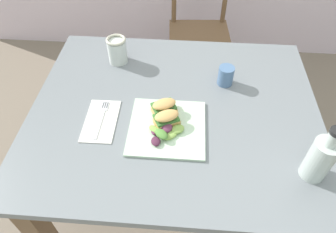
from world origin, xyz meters
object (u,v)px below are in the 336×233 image
(sandwich_half_back, at_px, (164,107))
(fork_on_napkin, at_px, (102,117))
(dining_table, at_px, (174,131))
(bottle_cold_brew, at_px, (319,160))
(cup_extra_side, at_px, (226,76))
(mason_jar_iced_tea, at_px, (117,51))
(sandwich_half_front, at_px, (167,118))
(chair_wooden_far, at_px, (199,32))
(plate_lunch, at_px, (167,127))

(sandwich_half_back, relative_size, fork_on_napkin, 0.56)
(dining_table, xyz_separation_m, bottle_cold_brew, (0.45, -0.25, 0.20))
(fork_on_napkin, relative_size, cup_extra_side, 2.29)
(dining_table, height_order, sandwich_half_back, sandwich_half_back)
(mason_jar_iced_tea, bearing_deg, sandwich_half_front, -56.17)
(dining_table, height_order, cup_extra_side, cup_extra_side)
(dining_table, bearing_deg, chair_wooden_far, 83.94)
(sandwich_half_front, distance_m, cup_extra_side, 0.33)
(chair_wooden_far, height_order, plate_lunch, chair_wooden_far)
(fork_on_napkin, relative_size, mason_jar_iced_tea, 1.59)
(mason_jar_iced_tea, bearing_deg, sandwich_half_back, -53.15)
(sandwich_half_back, bearing_deg, bottle_cold_brew, -24.57)
(mason_jar_iced_tea, bearing_deg, bottle_cold_brew, -36.44)
(plate_lunch, xyz_separation_m, sandwich_half_front, (-0.00, 0.01, 0.03))
(plate_lunch, distance_m, fork_on_napkin, 0.25)
(cup_extra_side, bearing_deg, chair_wooden_far, 96.08)
(bottle_cold_brew, height_order, cup_extra_side, bottle_cold_brew)
(sandwich_half_back, distance_m, bottle_cold_brew, 0.54)
(sandwich_half_front, distance_m, sandwich_half_back, 0.06)
(chair_wooden_far, height_order, bottle_cold_brew, bottle_cold_brew)
(chair_wooden_far, height_order, cup_extra_side, chair_wooden_far)
(bottle_cold_brew, distance_m, cup_extra_side, 0.49)
(dining_table, bearing_deg, fork_on_napkin, -165.97)
(chair_wooden_far, xyz_separation_m, mason_jar_iced_tea, (-0.38, -0.73, 0.34))
(dining_table, relative_size, mason_jar_iced_tea, 9.46)
(sandwich_half_front, distance_m, mason_jar_iced_tea, 0.44)
(sandwich_half_back, bearing_deg, mason_jar_iced_tea, 126.85)
(fork_on_napkin, bearing_deg, mason_jar_iced_tea, 90.16)
(sandwich_half_back, distance_m, fork_on_napkin, 0.23)
(dining_table, relative_size, cup_extra_side, 13.61)
(sandwich_half_back, bearing_deg, fork_on_napkin, -171.06)
(sandwich_half_back, height_order, mason_jar_iced_tea, mason_jar_iced_tea)
(plate_lunch, distance_m, bottle_cold_brew, 0.50)
(sandwich_half_back, bearing_deg, cup_extra_side, 39.49)
(dining_table, xyz_separation_m, mason_jar_iced_tea, (-0.27, 0.28, 0.18))
(plate_lunch, distance_m, mason_jar_iced_tea, 0.45)
(fork_on_napkin, distance_m, mason_jar_iced_tea, 0.35)
(chair_wooden_far, height_order, sandwich_half_back, chair_wooden_far)
(chair_wooden_far, relative_size, plate_lunch, 3.20)
(mason_jar_iced_tea, bearing_deg, plate_lunch, -56.82)
(dining_table, bearing_deg, cup_extra_side, 39.57)
(chair_wooden_far, relative_size, bottle_cold_brew, 4.05)
(fork_on_napkin, xyz_separation_m, bottle_cold_brew, (0.72, -0.19, 0.07))
(sandwich_half_front, bearing_deg, cup_extra_side, 48.60)
(dining_table, bearing_deg, plate_lunch, -101.86)
(sandwich_half_front, relative_size, sandwich_half_back, 1.00)
(sandwich_half_front, bearing_deg, mason_jar_iced_tea, 123.83)
(chair_wooden_far, bearing_deg, plate_lunch, -96.60)
(dining_table, xyz_separation_m, plate_lunch, (-0.02, -0.10, 0.14))
(fork_on_napkin, height_order, mason_jar_iced_tea, mason_jar_iced_tea)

